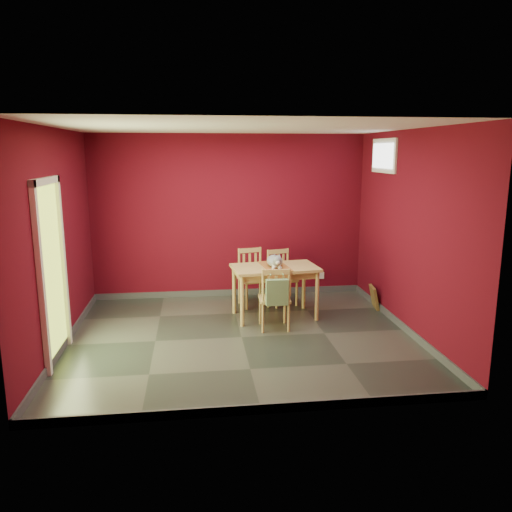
{
  "coord_description": "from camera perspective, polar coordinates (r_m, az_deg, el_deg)",
  "views": [
    {
      "loc": [
        -0.59,
        -6.22,
        2.41
      ],
      "look_at": [
        0.25,
        0.45,
        1.0
      ],
      "focal_mm": 35.0,
      "sensor_mm": 36.0,
      "label": 1
    }
  ],
  "objects": [
    {
      "name": "outlet_plate",
      "position": [
        8.76,
        7.53,
        -2.21
      ],
      "size": [
        0.08,
        0.02,
        0.12
      ],
      "primitive_type": "cube",
      "color": "silver",
      "rests_on": "room_shell"
    },
    {
      "name": "dining_table",
      "position": [
        7.3,
        2.17,
        -1.93
      ],
      "size": [
        1.3,
        0.84,
        0.77
      ],
      "color": "tan",
      "rests_on": "ground"
    },
    {
      "name": "window",
      "position": [
        7.75,
        14.39,
        11.04
      ],
      "size": [
        0.05,
        0.9,
        0.5
      ],
      "color": "white",
      "rests_on": "room_shell"
    },
    {
      "name": "tote_bag",
      "position": [
        6.61,
        2.42,
        -4.15
      ],
      "size": [
        0.29,
        0.18,
        0.42
      ],
      "color": "#648959",
      "rests_on": "chair_near"
    },
    {
      "name": "doorway",
      "position": [
        6.18,
        -22.37,
        -1.07
      ],
      "size": [
        0.06,
        1.01,
        2.13
      ],
      "color": "#B7D838",
      "rests_on": "ground"
    },
    {
      "name": "chair_near",
      "position": [
        6.86,
        2.14,
        -4.77
      ],
      "size": [
        0.42,
        0.42,
        0.88
      ],
      "color": "tan",
      "rests_on": "ground"
    },
    {
      "name": "chair_far_right",
      "position": [
        8.01,
        2.89,
        -2.37
      ],
      "size": [
        0.5,
        0.5,
        0.87
      ],
      "color": "tan",
      "rests_on": "ground"
    },
    {
      "name": "table_runner",
      "position": [
        7.18,
        2.33,
        -1.86
      ],
      "size": [
        0.42,
        0.76,
        0.37
      ],
      "color": "#9B5A28",
      "rests_on": "dining_table"
    },
    {
      "name": "room_shell",
      "position": [
        6.68,
        -1.66,
        -8.85
      ],
      "size": [
        4.5,
        4.5,
        4.5
      ],
      "color": "#520814",
      "rests_on": "ground"
    },
    {
      "name": "ground",
      "position": [
        6.7,
        -1.66,
        -9.25
      ],
      "size": [
        4.5,
        4.5,
        0.0
      ],
      "primitive_type": "plane",
      "color": "#2D342D",
      "rests_on": "ground"
    },
    {
      "name": "chair_far_left",
      "position": [
        7.94,
        -0.38,
        -2.37
      ],
      "size": [
        0.51,
        0.51,
        0.9
      ],
      "color": "tan",
      "rests_on": "ground"
    },
    {
      "name": "cat",
      "position": [
        7.24,
        2.15,
        -0.32
      ],
      "size": [
        0.37,
        0.52,
        0.24
      ],
      "primitive_type": null,
      "rotation": [
        0.0,
        0.0,
        0.28
      ],
      "color": "slate",
      "rests_on": "table_runner"
    },
    {
      "name": "picture_frame",
      "position": [
        8.06,
        13.34,
        -4.59
      ],
      "size": [
        0.16,
        0.36,
        0.35
      ],
      "color": "brown",
      "rests_on": "ground"
    }
  ]
}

